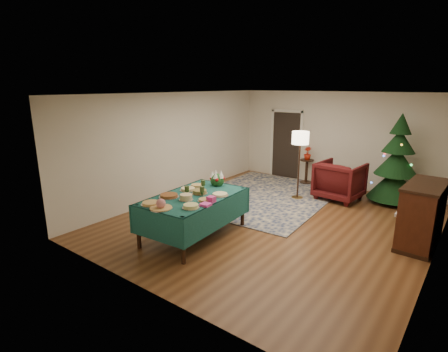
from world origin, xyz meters
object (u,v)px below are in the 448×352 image
Objects in this scene: side_table at (306,172)px; armchair at (340,179)px; potted_plant at (307,156)px; buffet_table at (194,204)px; floor_lamp at (300,142)px; piano at (422,215)px; christmas_tree at (397,163)px; gift_box at (211,199)px.

armchair is at bearing -34.34° from side_table.
buffet_table is at bearing -91.48° from potted_plant.
floor_lamp reaches higher than potted_plant.
floor_lamp reaches higher than piano.
floor_lamp is 2.42× the size of side_table.
floor_lamp is 2.40m from christmas_tree.
potted_plant is (-0.00, 0.00, 0.48)m from side_table.
gift_box is 4.98m from potted_plant.
christmas_tree is 1.62× the size of piano.
potted_plant is (-1.31, 0.90, 0.29)m from armchair.
christmas_tree is (2.11, 4.62, 0.12)m from gift_box.
armchair is at bearing -154.95° from christmas_tree.
floor_lamp is 4.55× the size of potted_plant.
buffet_table is at bearing -147.68° from piano.
gift_box is at bearing -85.63° from side_table.
side_table is at bearing 142.54° from piano.
side_table is at bearing 94.37° from gift_box.
floor_lamp is at bearing 80.67° from buffet_table.
buffet_table is 16.67× the size of gift_box.
potted_plant is 2.52m from christmas_tree.
potted_plant is (-0.38, 4.97, -0.05)m from gift_box.
potted_plant is (-0.43, 1.48, -0.65)m from floor_lamp.
armchair is at bearing 33.74° from floor_lamp.
buffet_table is 0.56m from gift_box.
floor_lamp reaches higher than buffet_table.
potted_plant is 0.28× the size of piano.
christmas_tree reaches higher than potted_plant.
side_table is 0.52× the size of piano.
buffet_table is 3.53m from floor_lamp.
side_table is 1.88× the size of potted_plant.
gift_box reaches higher than buffet_table.
floor_lamp is 1.68m from potted_plant.
floor_lamp is (0.05, 3.48, 0.60)m from gift_box.
christmas_tree reaches higher than floor_lamp.
christmas_tree reaches higher than buffet_table.
side_table is (0.13, 4.88, -0.31)m from buffet_table.
potted_plant is at bearing 88.52° from buffet_table.
floor_lamp reaches higher than armchair.
armchair is 2.74m from piano.
buffet_table reaches higher than side_table.
gift_box is 0.35× the size of potted_plant.
christmas_tree is at bearing -7.96° from side_table.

